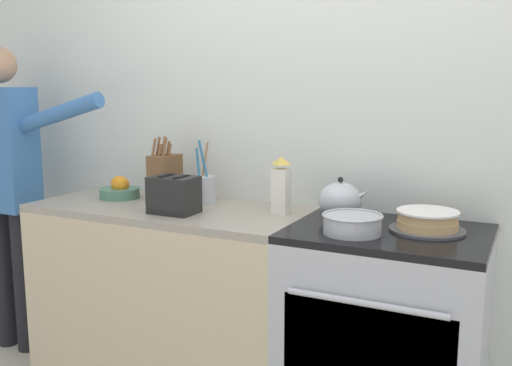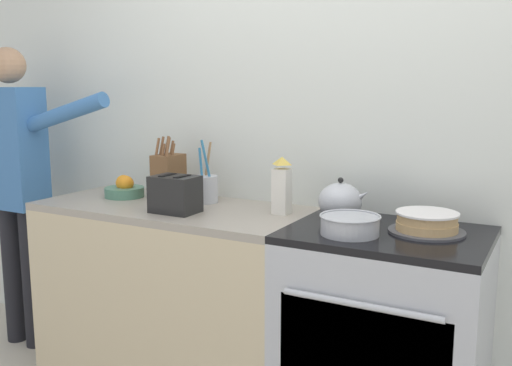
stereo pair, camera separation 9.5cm
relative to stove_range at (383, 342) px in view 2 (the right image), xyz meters
The scene contains 12 objects.
wall_back 0.96m from the stove_range, 135.78° to the left, with size 8.00×0.04×2.60m.
counter_cabinet 1.05m from the stove_range, behind, with size 1.32×0.60×0.92m.
stove_range is the anchor object (origin of this frame).
layer_cake 0.52m from the stove_range, 20.20° to the left, with size 0.29×0.29×0.08m.
tea_kettle 0.60m from the stove_range, 155.67° to the left, with size 0.23×0.19×0.18m.
mixing_bowl 0.52m from the stove_range, 133.57° to the right, with size 0.23×0.23×0.08m.
knife_block 1.28m from the stove_range, behind, with size 0.11×0.16×0.32m.
utensil_crock 1.09m from the stove_range, behind, with size 0.12×0.12×0.31m.
fruit_bowl 1.47m from the stove_range, behind, with size 0.20×0.20×0.11m.
toaster 1.09m from the stove_range, behind, with size 0.22×0.15×0.17m.
milk_carton 0.77m from the stove_range, behind, with size 0.07×0.07×0.26m.
person_baker 2.16m from the stove_range, behind, with size 0.94×0.20×1.69m.
Camera 2 is at (0.91, -1.85, 1.48)m, focal length 40.00 mm.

